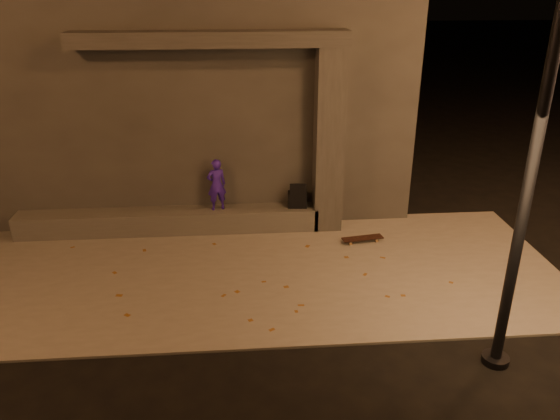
{
  "coord_description": "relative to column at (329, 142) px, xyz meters",
  "views": [
    {
      "loc": [
        -0.06,
        -6.42,
        4.8
      ],
      "look_at": [
        0.61,
        2.0,
        1.18
      ],
      "focal_mm": 35.0,
      "sensor_mm": 36.0,
      "label": 1
    }
  ],
  "objects": [
    {
      "name": "street_lamp_0",
      "position": [
        1.61,
        -4.45,
        2.28
      ],
      "size": [
        0.36,
        0.36,
        7.27
      ],
      "color": "black",
      "rests_on": "ground"
    },
    {
      "name": "ground",
      "position": [
        -1.7,
        -3.75,
        -1.84
      ],
      "size": [
        120.0,
        120.0,
        0.0
      ],
      "primitive_type": "plane",
      "color": "black",
      "rests_on": "ground"
    },
    {
      "name": "canopy",
      "position": [
        -2.2,
        0.05,
        1.94
      ],
      "size": [
        5.0,
        0.7,
        0.28
      ],
      "primitive_type": "cube",
      "color": "#393634",
      "rests_on": "column"
    },
    {
      "name": "skateboarder",
      "position": [
        -2.21,
        0.0,
        -0.83
      ],
      "size": [
        0.44,
        0.34,
        1.05
      ],
      "primitive_type": "imported",
      "rotation": [
        0.0,
        0.0,
        3.41
      ],
      "color": "#3719A8",
      "rests_on": "ledge"
    },
    {
      "name": "sidewalk",
      "position": [
        -1.7,
        -1.75,
        -1.82
      ],
      "size": [
        11.0,
        4.4,
        0.04
      ],
      "primitive_type": "cube",
      "color": "slate",
      "rests_on": "ground"
    },
    {
      "name": "ledge",
      "position": [
        -3.2,
        0.0,
        -1.58
      ],
      "size": [
        6.0,
        0.55,
        0.45
      ],
      "primitive_type": "cube",
      "color": "#52504A",
      "rests_on": "sidewalk"
    },
    {
      "name": "skateboard",
      "position": [
        0.6,
        -0.8,
        -1.73
      ],
      "size": [
        0.83,
        0.33,
        0.09
      ],
      "rotation": [
        0.0,
        0.0,
        0.16
      ],
      "color": "black",
      "rests_on": "sidewalk"
    },
    {
      "name": "building",
      "position": [
        -2.7,
        2.74,
        0.77
      ],
      "size": [
        9.0,
        5.1,
        5.22
      ],
      "color": "#393634",
      "rests_on": "ground"
    },
    {
      "name": "column",
      "position": [
        0.0,
        0.0,
        0.0
      ],
      "size": [
        0.55,
        0.55,
        3.6
      ],
      "primitive_type": "cube",
      "color": "#393634",
      "rests_on": "sidewalk"
    },
    {
      "name": "backpack",
      "position": [
        -0.6,
        0.0,
        -1.17
      ],
      "size": [
        0.39,
        0.27,
        0.53
      ],
      "rotation": [
        0.0,
        0.0,
        -0.06
      ],
      "color": "black",
      "rests_on": "ledge"
    }
  ]
}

